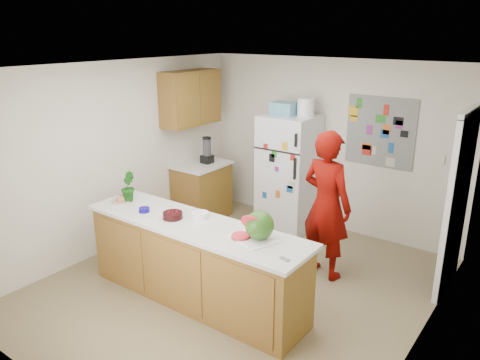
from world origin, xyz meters
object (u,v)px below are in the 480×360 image
Objects in this scene: person at (326,205)px; refrigerator at (288,172)px; watermelon at (259,225)px; cherry_bowl at (173,215)px.

refrigerator is at bearing -31.39° from person.
person reaches higher than watermelon.
person is at bearing 86.44° from watermelon.
refrigerator is at bearing 89.50° from cherry_bowl.
cherry_bowl is (-1.14, -1.40, 0.06)m from person.
watermelon reaches higher than cherry_bowl.
cherry_bowl is (-0.02, -2.41, 0.11)m from refrigerator.
refrigerator is 0.95× the size of person.
watermelon is (1.04, -2.31, 0.22)m from refrigerator.
person reaches higher than cherry_bowl.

